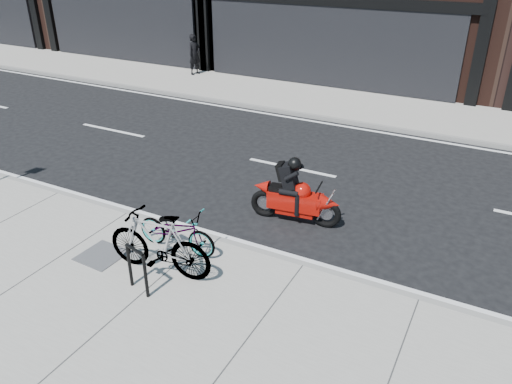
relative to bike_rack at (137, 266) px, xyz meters
The scene contains 9 objects.
ground 3.93m from the bike_rack, 88.83° to the left, with size 120.00×120.00×0.00m, color black.
sidewalk_near 1.25m from the bike_rack, 85.94° to the right, with size 60.00×6.00×0.13m, color gray.
sidewalk_far 11.65m from the bike_rack, 89.61° to the left, with size 60.00×3.50×0.13m, color gray.
bike_rack is the anchor object (origin of this frame).
bicycle_front 1.29m from the bike_rack, 97.06° to the left, with size 0.56×1.60×0.84m, color gray.
bicycle_rear 0.59m from the bike_rack, 90.84° to the left, with size 0.55×1.94×1.16m, color gray.
motorcycle 3.69m from the bike_rack, 69.02° to the left, with size 1.93×0.57×1.44m.
pedestrian 14.57m from the bike_rack, 120.38° to the left, with size 0.60×0.39×1.64m, color black.
utility_grate 1.43m from the bike_rack, 159.63° to the left, with size 0.75×0.75×0.01m, color #4D4D50.
Camera 1 is at (4.63, -8.77, 5.27)m, focal length 35.00 mm.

